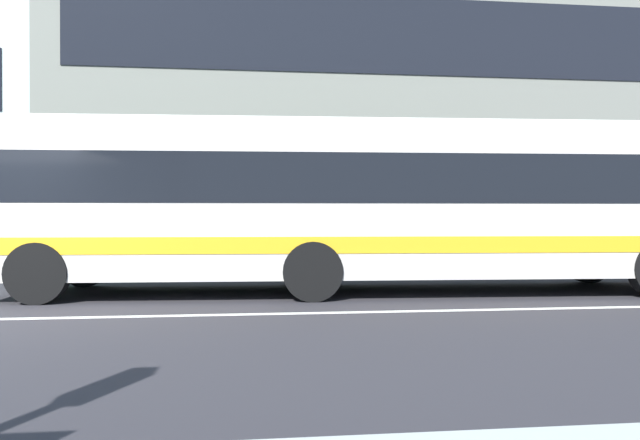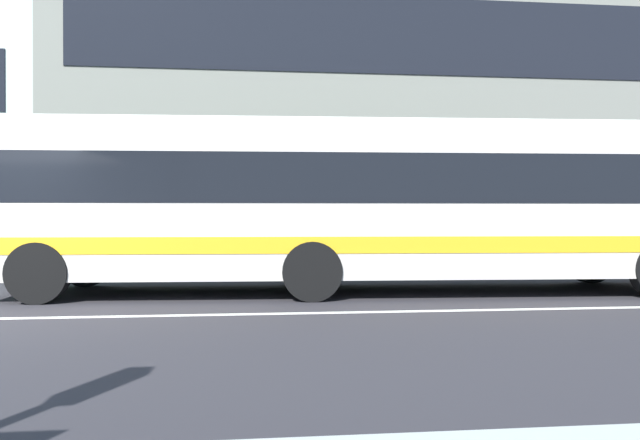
# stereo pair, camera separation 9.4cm
# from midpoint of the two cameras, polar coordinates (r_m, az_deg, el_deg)

# --- Properties ---
(hedge_row_far) EXTENTS (18.84, 1.10, 0.88)m
(hedge_row_far) POSITION_cam_midpoint_polar(r_m,az_deg,el_deg) (14.54, -11.06, -3.49)
(hedge_row_far) COLOR #164720
(hedge_row_far) RESTS_ON ground_plane
(apartment_block_right) EXTENTS (22.78, 8.95, 12.66)m
(apartment_block_right) POSITION_cam_midpoint_polar(r_m,az_deg,el_deg) (24.24, 4.99, 12.08)
(apartment_block_right) COLOR gray
(apartment_block_right) RESTS_ON ground_plane
(transit_bus) EXTENTS (12.59, 3.13, 3.10)m
(transit_bus) POSITION_cam_midpoint_polar(r_m,az_deg,el_deg) (10.97, 3.29, 1.91)
(transit_bus) COLOR beige
(transit_bus) RESTS_ON ground_plane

